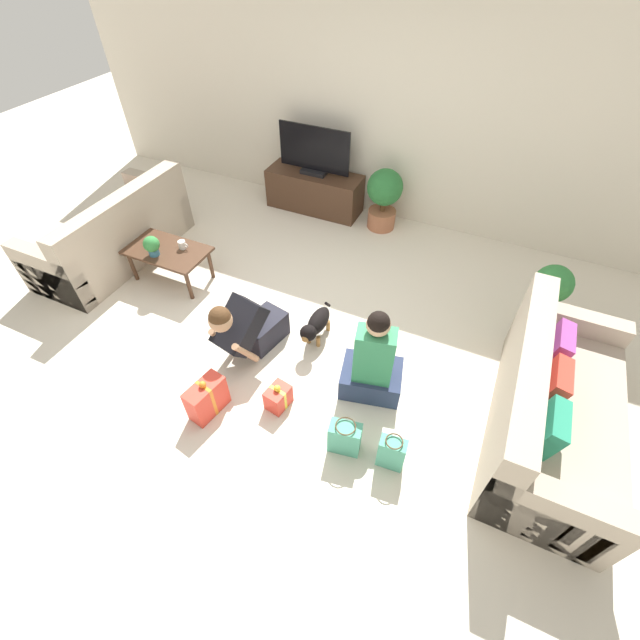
{
  "coord_description": "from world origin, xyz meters",
  "views": [
    {
      "loc": [
        1.56,
        -2.49,
        3.17
      ],
      "look_at": [
        0.43,
        -0.05,
        0.45
      ],
      "focal_mm": 24.0,
      "sensor_mm": 36.0,
      "label": 1
    }
  ],
  "objects_px": {
    "gift_box_b": "(207,398)",
    "mug": "(182,245)",
    "sofa_right": "(550,409)",
    "person_sitting": "(373,364)",
    "tv": "(314,153)",
    "potted_plant_back_right": "(384,196)",
    "sofa_left": "(114,235)",
    "gift_bag_b": "(391,453)",
    "dog": "(316,324)",
    "person_kneeling": "(247,327)",
    "coffee_table": "(168,253)",
    "tabletop_plant": "(152,245)",
    "gift_box_a": "(278,397)",
    "tv_console": "(315,191)",
    "gift_bag_a": "(345,437)",
    "potted_plant_corner_right": "(549,293)"
  },
  "relations": [
    {
      "from": "gift_box_b",
      "to": "gift_bag_a",
      "type": "relative_size",
      "value": 1.18
    },
    {
      "from": "coffee_table",
      "to": "person_kneeling",
      "type": "xyz_separation_m",
      "value": [
        1.38,
        -0.59,
        -0.01
      ]
    },
    {
      "from": "mug",
      "to": "tabletop_plant",
      "type": "distance_m",
      "value": 0.31
    },
    {
      "from": "person_sitting",
      "to": "gift_bag_a",
      "type": "relative_size",
      "value": 2.95
    },
    {
      "from": "sofa_left",
      "to": "coffee_table",
      "type": "distance_m",
      "value": 0.86
    },
    {
      "from": "dog",
      "to": "person_kneeling",
      "type": "bearing_deg",
      "value": -141.35
    },
    {
      "from": "tv_console",
      "to": "tabletop_plant",
      "type": "height_order",
      "value": "tabletop_plant"
    },
    {
      "from": "tv",
      "to": "gift_box_b",
      "type": "xyz_separation_m",
      "value": [
        0.59,
        -3.36,
        -0.62
      ]
    },
    {
      "from": "coffee_table",
      "to": "gift_bag_b",
      "type": "bearing_deg",
      "value": -20.74
    },
    {
      "from": "sofa_left",
      "to": "potted_plant_back_right",
      "type": "relative_size",
      "value": 2.37
    },
    {
      "from": "gift_box_b",
      "to": "gift_bag_b",
      "type": "xyz_separation_m",
      "value": [
        1.56,
        0.18,
        -0.01
      ]
    },
    {
      "from": "sofa_right",
      "to": "potted_plant_back_right",
      "type": "relative_size",
      "value": 2.37
    },
    {
      "from": "sofa_left",
      "to": "person_kneeling",
      "type": "distance_m",
      "value": 2.32
    },
    {
      "from": "potted_plant_back_right",
      "to": "mug",
      "type": "distance_m",
      "value": 2.53
    },
    {
      "from": "potted_plant_back_right",
      "to": "gift_bag_b",
      "type": "xyz_separation_m",
      "value": [
        1.16,
        -3.13,
        -0.29
      ]
    },
    {
      "from": "potted_plant_corner_right",
      "to": "person_kneeling",
      "type": "xyz_separation_m",
      "value": [
        -2.45,
        -1.54,
        -0.09
      ]
    },
    {
      "from": "potted_plant_corner_right",
      "to": "mug",
      "type": "xyz_separation_m",
      "value": [
        -3.68,
        -0.85,
        0.01
      ]
    },
    {
      "from": "coffee_table",
      "to": "person_kneeling",
      "type": "height_order",
      "value": "person_kneeling"
    },
    {
      "from": "coffee_table",
      "to": "mug",
      "type": "xyz_separation_m",
      "value": [
        0.15,
        0.09,
        0.09
      ]
    },
    {
      "from": "gift_box_b",
      "to": "mug",
      "type": "xyz_separation_m",
      "value": [
        -1.25,
        1.4,
        0.28
      ]
    },
    {
      "from": "gift_box_a",
      "to": "coffee_table",
      "type": "bearing_deg",
      "value": 152.2
    },
    {
      "from": "person_sitting",
      "to": "gift_box_a",
      "type": "relative_size",
      "value": 3.69
    },
    {
      "from": "sofa_right",
      "to": "mug",
      "type": "bearing_deg",
      "value": 83.57
    },
    {
      "from": "tv",
      "to": "gift_bag_b",
      "type": "xyz_separation_m",
      "value": [
        2.15,
        -3.18,
        -0.63
      ]
    },
    {
      "from": "mug",
      "to": "gift_box_a",
      "type": "bearing_deg",
      "value": -32.03
    },
    {
      "from": "tv",
      "to": "person_sitting",
      "type": "height_order",
      "value": "tv"
    },
    {
      "from": "gift_bag_b",
      "to": "mug",
      "type": "height_order",
      "value": "mug"
    },
    {
      "from": "sofa_left",
      "to": "tv",
      "type": "relative_size",
      "value": 1.93
    },
    {
      "from": "sofa_left",
      "to": "dog",
      "type": "distance_m",
      "value": 2.75
    },
    {
      "from": "potted_plant_back_right",
      "to": "gift_box_a",
      "type": "bearing_deg",
      "value": -87.84
    },
    {
      "from": "person_kneeling",
      "to": "tabletop_plant",
      "type": "distance_m",
      "value": 1.52
    },
    {
      "from": "sofa_right",
      "to": "person_sitting",
      "type": "distance_m",
      "value": 1.41
    },
    {
      "from": "sofa_left",
      "to": "person_sitting",
      "type": "relative_size",
      "value": 1.91
    },
    {
      "from": "sofa_left",
      "to": "gift_bag_a",
      "type": "height_order",
      "value": "sofa_left"
    },
    {
      "from": "coffee_table",
      "to": "person_sitting",
      "type": "distance_m",
      "value": 2.63
    },
    {
      "from": "potted_plant_back_right",
      "to": "gift_box_b",
      "type": "bearing_deg",
      "value": -96.86
    },
    {
      "from": "potted_plant_back_right",
      "to": "person_sitting",
      "type": "relative_size",
      "value": 0.81
    },
    {
      "from": "gift_bag_b",
      "to": "tabletop_plant",
      "type": "bearing_deg",
      "value": 161.79
    },
    {
      "from": "sofa_left",
      "to": "person_kneeling",
      "type": "bearing_deg",
      "value": 73.62
    },
    {
      "from": "sofa_right",
      "to": "person_sitting",
      "type": "xyz_separation_m",
      "value": [
        -1.4,
        -0.18,
        0.04
      ]
    },
    {
      "from": "dog",
      "to": "gift_bag_b",
      "type": "height_order",
      "value": "dog"
    },
    {
      "from": "tv",
      "to": "coffee_table",
      "type": "bearing_deg",
      "value": -111.41
    },
    {
      "from": "tv",
      "to": "potted_plant_back_right",
      "type": "relative_size",
      "value": 1.23
    },
    {
      "from": "sofa_left",
      "to": "tv",
      "type": "height_order",
      "value": "tv"
    },
    {
      "from": "potted_plant_back_right",
      "to": "gift_bag_b",
      "type": "bearing_deg",
      "value": -69.69
    },
    {
      "from": "tv_console",
      "to": "potted_plant_back_right",
      "type": "height_order",
      "value": "potted_plant_back_right"
    },
    {
      "from": "dog",
      "to": "sofa_right",
      "type": "bearing_deg",
      "value": -4.07
    },
    {
      "from": "potted_plant_back_right",
      "to": "person_kneeling",
      "type": "xyz_separation_m",
      "value": [
        -0.42,
        -2.6,
        -0.1
      ]
    },
    {
      "from": "sofa_left",
      "to": "sofa_right",
      "type": "height_order",
      "value": "same"
    },
    {
      "from": "gift_box_b",
      "to": "gift_bag_b",
      "type": "distance_m",
      "value": 1.57
    }
  ]
}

